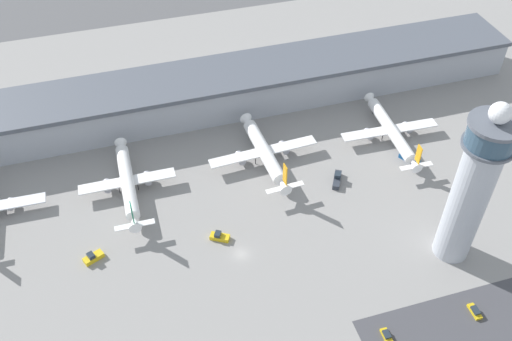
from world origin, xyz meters
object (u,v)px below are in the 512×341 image
at_px(control_tower, 473,187).
at_px(airplane_gate_delta, 391,130).
at_px(service_truck_baggage, 337,179).
at_px(service_truck_water, 219,237).
at_px(airplane_gate_bravo, 127,182).
at_px(car_red_hatchback, 387,336).
at_px(service_truck_catering, 409,158).
at_px(service_truck_fuel, 93,257).
at_px(car_yellow_taxi, 475,311).
at_px(airplane_gate_charlie, 264,152).

relative_size(control_tower, airplane_gate_delta, 1.30).
distance_m(service_truck_baggage, service_truck_water, 44.53).
height_order(control_tower, airplane_gate_delta, control_tower).
xyz_separation_m(airplane_gate_bravo, service_truck_water, (23.11, -27.29, -3.58)).
bearing_deg(car_red_hatchback, service_truck_catering, 57.63).
relative_size(airplane_gate_delta, service_truck_catering, 5.53).
xyz_separation_m(service_truck_water, car_red_hatchback, (33.04, -43.72, -0.33)).
relative_size(airplane_gate_delta, service_truck_fuel, 6.47).
bearing_deg(car_red_hatchback, car_yellow_taxi, -0.53).
xyz_separation_m(control_tower, airplane_gate_bravo, (-86.34, 50.75, -21.74)).
distance_m(service_truck_catering, car_yellow_taxi, 60.02).
height_order(service_truck_catering, service_truck_baggage, service_truck_baggage).
bearing_deg(service_truck_fuel, service_truck_water, -4.51).
relative_size(service_truck_baggage, car_yellow_taxi, 1.66).
height_order(airplane_gate_charlie, airplane_gate_delta, airplane_gate_charlie).
bearing_deg(service_truck_water, airplane_gate_delta, 21.43).
height_order(airplane_gate_charlie, service_truck_fuel, airplane_gate_charlie).
bearing_deg(car_yellow_taxi, airplane_gate_delta, 81.74).
relative_size(airplane_gate_delta, car_red_hatchback, 9.33).
relative_size(airplane_gate_charlie, car_yellow_taxi, 8.06).
distance_m(service_truck_fuel, service_truck_baggage, 79.88).
relative_size(service_truck_catering, service_truck_fuel, 1.17).
relative_size(control_tower, car_red_hatchback, 12.12).
xyz_separation_m(service_truck_catering, service_truck_baggage, (-27.48, -2.44, 0.02)).
relative_size(airplane_gate_delta, service_truck_baggage, 5.11).
relative_size(service_truck_fuel, car_yellow_taxi, 1.31).
bearing_deg(service_truck_fuel, control_tower, -14.79).
bearing_deg(service_truck_catering, car_red_hatchback, -122.37).
height_order(airplane_gate_bravo, service_truck_fuel, airplane_gate_bravo).
relative_size(airplane_gate_charlie, service_truck_catering, 5.26).
bearing_deg(airplane_gate_delta, car_yellow_taxi, -98.26).
distance_m(airplane_gate_delta, service_truck_water, 74.05).
bearing_deg(airplane_gate_delta, airplane_gate_bravo, 179.84).
relative_size(airplane_gate_bravo, car_yellow_taxi, 8.33).
relative_size(control_tower, airplane_gate_charlie, 1.37).
relative_size(control_tower, service_truck_catering, 7.19).
xyz_separation_m(airplane_gate_delta, car_yellow_taxi, (-10.30, -70.98, -3.49)).
height_order(service_truck_catering, service_truck_water, service_truck_catering).
relative_size(service_truck_baggage, car_red_hatchback, 1.83).
bearing_deg(control_tower, car_yellow_taxi, -102.80).
relative_size(service_truck_catering, service_truck_water, 1.19).
distance_m(airplane_gate_charlie, service_truck_catering, 49.53).
height_order(airplane_gate_delta, service_truck_baggage, airplane_gate_delta).
xyz_separation_m(airplane_gate_charlie, airplane_gate_delta, (46.18, -1.37, -0.47)).
xyz_separation_m(airplane_gate_delta, service_truck_baggage, (-26.13, -14.54, -3.06)).
xyz_separation_m(airplane_gate_charlie, car_red_hatchback, (10.35, -72.11, -4.04)).
height_order(airplane_gate_charlie, service_truck_baggage, airplane_gate_charlie).
bearing_deg(car_red_hatchback, airplane_gate_charlie, 98.17).
height_order(airplane_gate_charlie, service_truck_water, airplane_gate_charlie).
height_order(service_truck_fuel, car_red_hatchback, service_truck_fuel).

